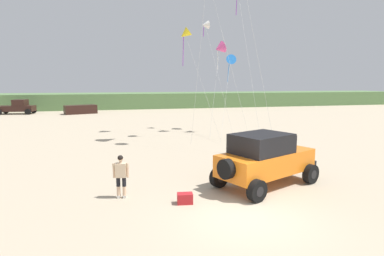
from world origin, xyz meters
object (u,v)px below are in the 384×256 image
at_px(person_watching, 121,174).
at_px(kite_red_delta, 230,61).
at_px(cooler_box, 185,198).
at_px(kite_yellow_diamond, 219,48).
at_px(jeep, 265,158).
at_px(distant_sedan, 81,109).
at_px(kite_green_box, 205,25).
at_px(distant_pickup, 17,107).
at_px(kite_blue_swept, 185,34).

bearing_deg(person_watching, kite_red_delta, 56.03).
distance_m(cooler_box, kite_yellow_diamond, 19.32).
xyz_separation_m(jeep, distant_sedan, (-10.99, 33.95, -0.60)).
bearing_deg(jeep, distant_sedan, 107.93).
distance_m(distant_sedan, kite_red_delta, 25.30).
height_order(jeep, kite_green_box, kite_green_box).
bearing_deg(distant_pickup, cooler_box, -66.91).
distance_m(cooler_box, kite_green_box, 20.48).
relative_size(cooler_box, distant_pickup, 0.12).
bearing_deg(kite_yellow_diamond, kite_red_delta, -71.97).
relative_size(person_watching, kite_yellow_diamond, 0.21).
height_order(person_watching, distant_pickup, distant_pickup).
distance_m(distant_pickup, kite_green_box, 30.00).
xyz_separation_m(person_watching, distant_pickup, (-13.44, 35.64, 0.00)).
xyz_separation_m(person_watching, kite_red_delta, (9.46, 14.03, 5.20)).
height_order(kite_green_box, kite_yellow_diamond, kite_green_box).
distance_m(distant_sedan, kite_blue_swept, 25.01).
relative_size(person_watching, distant_pickup, 0.35).
bearing_deg(person_watching, kite_yellow_diamond, 59.98).
distance_m(person_watching, cooler_box, 2.60).
bearing_deg(jeep, kite_green_box, 83.29).
relative_size(distant_pickup, kite_green_box, 0.49).
distance_m(jeep, kite_blue_swept, 14.11).
bearing_deg(jeep, distant_pickup, 118.60).
height_order(cooler_box, kite_yellow_diamond, kite_yellow_diamond).
bearing_deg(cooler_box, jeep, 24.60).
relative_size(person_watching, distant_sedan, 0.40).
height_order(kite_red_delta, kite_yellow_diamond, kite_yellow_diamond).
relative_size(cooler_box, kite_red_delta, 0.08).
bearing_deg(person_watching, cooler_box, -26.45).
height_order(distant_sedan, kite_red_delta, kite_red_delta).
relative_size(distant_sedan, kite_yellow_diamond, 0.52).
relative_size(cooler_box, kite_yellow_diamond, 0.07).
distance_m(cooler_box, distant_sedan, 35.88).
relative_size(jeep, distant_pickup, 1.05).
bearing_deg(person_watching, jeep, 0.66).
height_order(jeep, cooler_box, jeep).
bearing_deg(distant_sedan, jeep, -90.46).
relative_size(person_watching, kite_blue_swept, 0.19).
xyz_separation_m(kite_green_box, kite_yellow_diamond, (1.11, -0.77, -2.07)).
xyz_separation_m(person_watching, kite_green_box, (7.86, 16.29, 8.47)).
distance_m(kite_green_box, kite_yellow_diamond, 2.47).
xyz_separation_m(jeep, kite_red_delta, (3.51, 13.96, 4.94)).
distance_m(person_watching, kite_blue_swept, 15.19).
height_order(person_watching, kite_yellow_diamond, kite_yellow_diamond).
height_order(kite_blue_swept, kite_yellow_diamond, kite_blue_swept).
relative_size(jeep, kite_green_box, 0.51).
relative_size(distant_pickup, kite_yellow_diamond, 0.59).
bearing_deg(kite_yellow_diamond, distant_sedan, 127.14).
bearing_deg(distant_sedan, kite_blue_swept, -83.10).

